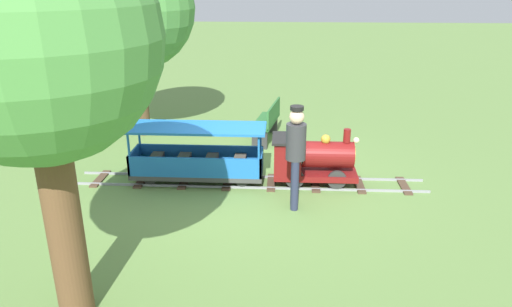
% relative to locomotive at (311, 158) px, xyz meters
% --- Properties ---
extents(ground_plane, '(60.00, 60.00, 0.00)m').
position_rel_locomotive_xyz_m(ground_plane, '(0.00, -0.96, -0.48)').
color(ground_plane, '#608442').
extents(track, '(0.71, 6.05, 0.04)m').
position_rel_locomotive_xyz_m(track, '(0.00, -1.04, -0.47)').
color(track, gray).
rests_on(track, ground_plane).
extents(locomotive, '(0.67, 1.45, 0.97)m').
position_rel_locomotive_xyz_m(locomotive, '(0.00, 0.00, 0.00)').
color(locomotive, maroon).
rests_on(locomotive, ground_plane).
extents(passenger_car, '(0.77, 2.35, 0.97)m').
position_rel_locomotive_xyz_m(passenger_car, '(0.00, -1.94, -0.06)').
color(passenger_car, '#3F3F3F').
rests_on(passenger_car, ground_plane).
extents(conductor_person, '(0.30, 0.30, 1.62)m').
position_rel_locomotive_xyz_m(conductor_person, '(0.86, -0.28, 0.47)').
color(conductor_person, '#282D47').
rests_on(conductor_person, ground_plane).
extents(park_bench, '(1.35, 0.61, 0.82)m').
position_rel_locomotive_xyz_m(park_bench, '(-2.31, -0.80, -0.07)').
color(park_bench, '#2D6B33').
rests_on(park_bench, ground_plane).
extents(oak_tree_near, '(2.53, 2.53, 4.01)m').
position_rel_locomotive_xyz_m(oak_tree_near, '(-2.58, -3.60, 2.24)').
color(oak_tree_near, '#4C3823').
rests_on(oak_tree_near, ground_plane).
extents(oak_tree_far, '(2.24, 2.24, 4.00)m').
position_rel_locomotive_xyz_m(oak_tree_far, '(3.46, -2.65, 2.35)').
color(oak_tree_far, brown).
rests_on(oak_tree_far, ground_plane).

